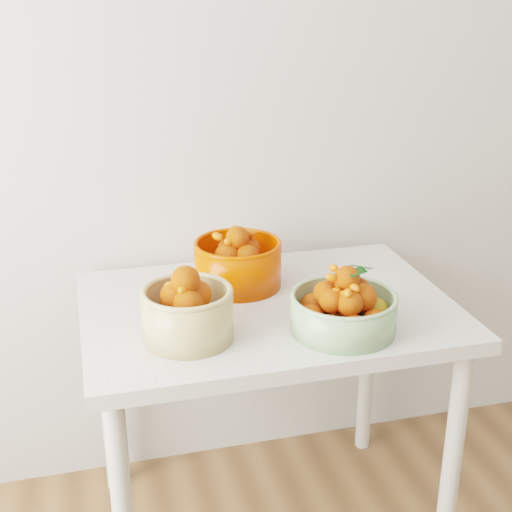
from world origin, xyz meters
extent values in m
cube|color=beige|center=(0.00, 2.00, 1.35)|extent=(4.00, 0.04, 2.70)
cube|color=silver|center=(-0.19, 1.60, 0.73)|extent=(1.00, 0.70, 0.04)
cylinder|color=silver|center=(0.25, 1.31, 0.35)|extent=(0.05, 0.05, 0.71)
cylinder|color=silver|center=(-0.63, 1.89, 0.35)|extent=(0.05, 0.05, 0.71)
cylinder|color=silver|center=(0.25, 1.89, 0.35)|extent=(0.05, 0.05, 0.71)
cylinder|color=tan|center=(-0.43, 1.46, 0.81)|extent=(0.23, 0.23, 0.13)
torus|color=tan|center=(-0.43, 1.46, 0.88)|extent=(0.23, 0.23, 0.02)
sphere|color=#D1660C|center=(-0.38, 1.45, 0.80)|extent=(0.08, 0.08, 0.08)
sphere|color=#EE450B|center=(-0.42, 1.51, 0.80)|extent=(0.07, 0.07, 0.07)
sphere|color=#EE450B|center=(-0.48, 1.49, 0.80)|extent=(0.07, 0.07, 0.07)
sphere|color=#EE450B|center=(-0.48, 1.43, 0.80)|extent=(0.08, 0.08, 0.08)
sphere|color=#EE450B|center=(-0.42, 1.40, 0.80)|extent=(0.08, 0.08, 0.08)
sphere|color=#EE450B|center=(-0.43, 1.46, 0.80)|extent=(0.07, 0.07, 0.07)
sphere|color=#EE450B|center=(-0.41, 1.47, 0.86)|extent=(0.07, 0.07, 0.07)
sphere|color=#EE450B|center=(-0.46, 1.47, 0.86)|extent=(0.08, 0.08, 0.08)
sphere|color=#EE450B|center=(-0.44, 1.43, 0.86)|extent=(0.07, 0.07, 0.07)
sphere|color=#EE450B|center=(-0.44, 1.46, 0.91)|extent=(0.07, 0.07, 0.07)
ellipsoid|color=#FA5610|center=(-0.42, 1.47, 0.90)|extent=(0.05, 0.04, 0.04)
ellipsoid|color=#FA5610|center=(-0.42, 1.47, 0.90)|extent=(0.04, 0.05, 0.04)
ellipsoid|color=#FA5610|center=(-0.45, 1.43, 0.89)|extent=(0.04, 0.05, 0.04)
ellipsoid|color=#FA5610|center=(-0.47, 1.48, 0.88)|extent=(0.05, 0.04, 0.03)
ellipsoid|color=#FA5610|center=(-0.43, 1.45, 0.89)|extent=(0.03, 0.04, 0.04)
ellipsoid|color=#FA5610|center=(-0.44, 1.44, 0.91)|extent=(0.03, 0.04, 0.04)
ellipsoid|color=#FA5610|center=(-0.40, 1.49, 0.88)|extent=(0.04, 0.04, 0.03)
ellipsoid|color=#FA5610|center=(-0.41, 1.50, 0.88)|extent=(0.04, 0.04, 0.04)
cylinder|color=#89B17D|center=(-0.05, 1.40, 0.80)|extent=(0.33, 0.33, 0.09)
torus|color=#89B17D|center=(-0.05, 1.40, 0.84)|extent=(0.34, 0.34, 0.01)
sphere|color=#D1660C|center=(0.03, 1.40, 0.79)|extent=(0.07, 0.07, 0.07)
sphere|color=#EE450B|center=(0.01, 1.46, 0.79)|extent=(0.07, 0.07, 0.07)
sphere|color=#EE450B|center=(-0.05, 1.49, 0.79)|extent=(0.06, 0.06, 0.06)
sphere|color=#EE450B|center=(-0.11, 1.46, 0.79)|extent=(0.07, 0.07, 0.07)
sphere|color=#EE450B|center=(-0.14, 1.40, 0.79)|extent=(0.07, 0.07, 0.07)
sphere|color=#EE450B|center=(-0.11, 1.34, 0.79)|extent=(0.06, 0.06, 0.06)
sphere|color=#EE450B|center=(-0.06, 1.32, 0.79)|extent=(0.07, 0.07, 0.07)
sphere|color=#EE450B|center=(0.01, 1.34, 0.79)|extent=(0.07, 0.07, 0.07)
sphere|color=#EE450B|center=(-0.05, 1.40, 0.79)|extent=(0.07, 0.07, 0.07)
sphere|color=#EE450B|center=(-0.01, 1.42, 0.85)|extent=(0.07, 0.07, 0.07)
sphere|color=#EE450B|center=(-0.05, 1.45, 0.85)|extent=(0.07, 0.07, 0.07)
sphere|color=#EE450B|center=(-0.09, 1.43, 0.85)|extent=(0.06, 0.06, 0.06)
sphere|color=#EE450B|center=(-0.09, 1.38, 0.85)|extent=(0.06, 0.06, 0.06)
sphere|color=#EE450B|center=(-0.06, 1.36, 0.85)|extent=(0.06, 0.06, 0.06)
sphere|color=#EE450B|center=(-0.01, 1.38, 0.85)|extent=(0.07, 0.07, 0.07)
sphere|color=#EE450B|center=(-0.04, 1.41, 0.89)|extent=(0.06, 0.06, 0.06)
ellipsoid|color=#FA5610|center=(-0.04, 1.36, 0.88)|extent=(0.03, 0.04, 0.03)
ellipsoid|color=#FA5610|center=(-0.09, 1.41, 0.90)|extent=(0.04, 0.02, 0.03)
ellipsoid|color=#FA5610|center=(-0.03, 1.42, 0.86)|extent=(0.04, 0.04, 0.03)
ellipsoid|color=#FA5610|center=(-0.03, 1.41, 0.89)|extent=(0.04, 0.03, 0.02)
ellipsoid|color=#FA5610|center=(-0.02, 1.43, 0.87)|extent=(0.04, 0.04, 0.04)
ellipsoid|color=#FA5610|center=(-0.06, 1.40, 0.89)|extent=(0.04, 0.03, 0.03)
ellipsoid|color=#FA5610|center=(-0.06, 1.46, 0.90)|extent=(0.03, 0.04, 0.04)
ellipsoid|color=#FA5610|center=(-0.04, 1.45, 0.89)|extent=(0.03, 0.04, 0.03)
ellipsoid|color=#FA5610|center=(-0.06, 1.36, 0.86)|extent=(0.03, 0.04, 0.03)
ellipsoid|color=#FA5610|center=(-0.07, 1.35, 0.88)|extent=(0.03, 0.04, 0.03)
ellipsoid|color=#FA5610|center=(-0.04, 1.38, 0.88)|extent=(0.04, 0.04, 0.03)
ellipsoid|color=#FA5610|center=(-0.05, 1.44, 0.89)|extent=(0.03, 0.04, 0.03)
ellipsoid|color=#FA5610|center=(-0.07, 1.37, 0.86)|extent=(0.03, 0.04, 0.03)
ellipsoid|color=#FA5610|center=(-0.06, 1.41, 0.87)|extent=(0.04, 0.04, 0.03)
ellipsoid|color=#FA5610|center=(-0.08, 1.38, 0.87)|extent=(0.04, 0.04, 0.03)
ellipsoid|color=#FA5610|center=(-0.04, 1.39, 0.89)|extent=(0.04, 0.04, 0.03)
ellipsoid|color=#FA5610|center=(-0.05, 1.40, 0.88)|extent=(0.04, 0.04, 0.03)
cylinder|color=#F23301|center=(-0.24, 1.74, 0.81)|extent=(0.30, 0.30, 0.13)
torus|color=#F23301|center=(-0.24, 1.74, 0.88)|extent=(0.30, 0.30, 0.01)
sphere|color=#D1660C|center=(-0.17, 1.74, 0.80)|extent=(0.07, 0.07, 0.07)
sphere|color=#EE450B|center=(-0.20, 1.80, 0.80)|extent=(0.07, 0.07, 0.07)
sphere|color=#EE450B|center=(-0.28, 1.81, 0.80)|extent=(0.07, 0.07, 0.07)
sphere|color=#EE450B|center=(-0.32, 1.74, 0.80)|extent=(0.07, 0.07, 0.07)
sphere|color=#EE450B|center=(-0.28, 1.67, 0.80)|extent=(0.07, 0.07, 0.07)
sphere|color=#EE450B|center=(-0.20, 1.68, 0.80)|extent=(0.07, 0.07, 0.07)
sphere|color=#EE450B|center=(-0.24, 1.74, 0.80)|extent=(0.07, 0.07, 0.07)
sphere|color=#EE450B|center=(-0.21, 1.76, 0.85)|extent=(0.07, 0.07, 0.07)
sphere|color=#EE450B|center=(-0.26, 1.78, 0.85)|extent=(0.06, 0.06, 0.06)
sphere|color=#EE450B|center=(-0.28, 1.72, 0.85)|extent=(0.07, 0.07, 0.07)
sphere|color=#EE450B|center=(-0.22, 1.70, 0.85)|extent=(0.07, 0.07, 0.07)
sphere|color=#EE450B|center=(-0.24, 1.74, 0.90)|extent=(0.07, 0.07, 0.07)
ellipsoid|color=#FA5610|center=(-0.27, 1.72, 0.89)|extent=(0.05, 0.04, 0.03)
ellipsoid|color=#FA5610|center=(-0.24, 1.73, 0.89)|extent=(0.03, 0.04, 0.04)
ellipsoid|color=#FA5610|center=(-0.24, 1.75, 0.89)|extent=(0.04, 0.04, 0.03)
ellipsoid|color=#FA5610|center=(-0.22, 1.76, 0.87)|extent=(0.04, 0.04, 0.03)
ellipsoid|color=#FA5610|center=(-0.20, 1.75, 0.90)|extent=(0.04, 0.04, 0.03)
ellipsoid|color=#FA5610|center=(-0.24, 1.78, 0.91)|extent=(0.03, 0.04, 0.03)
ellipsoid|color=#FA5610|center=(-0.20, 1.77, 0.90)|extent=(0.04, 0.04, 0.03)
ellipsoid|color=#FA5610|center=(-0.24, 1.74, 0.89)|extent=(0.04, 0.05, 0.04)
ellipsoid|color=#FA5610|center=(-0.23, 1.74, 0.90)|extent=(0.04, 0.04, 0.03)
ellipsoid|color=#FA5610|center=(-0.29, 1.77, 0.89)|extent=(0.05, 0.04, 0.04)
ellipsoid|color=#FA5610|center=(-0.24, 1.73, 0.88)|extent=(0.04, 0.05, 0.04)
camera|label=1|loc=(-0.67, -0.09, 1.58)|focal=50.00mm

